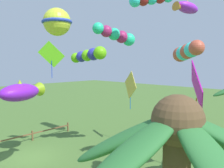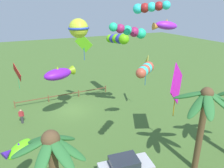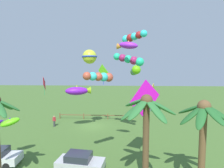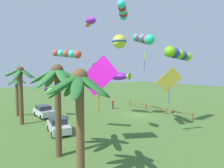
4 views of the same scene
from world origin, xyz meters
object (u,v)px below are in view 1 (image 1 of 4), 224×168
object	(u,v)px
kite_ball_1	(57,22)
kite_tube_2	(116,35)
kite_diamond_6	(51,55)
kite_fish_3	(22,92)
kite_diamond_0	(197,87)
kite_tube_7	(89,55)
kite_tube_10	(187,52)
kite_fish_11	(186,7)
kite_diamond_5	(130,85)

from	to	relation	value
kite_ball_1	kite_tube_2	world-z (taller)	kite_ball_1
kite_diamond_6	kite_fish_3	bearing A→B (deg)	28.39
kite_diamond_0	kite_tube_2	distance (m)	7.09
kite_diamond_6	kite_tube_7	distance (m)	4.49
kite_tube_10	kite_fish_11	distance (m)	3.66
kite_fish_3	kite_diamond_6	distance (m)	4.35
kite_ball_1	kite_fish_11	distance (m)	7.81
kite_ball_1	kite_tube_2	xyz separation A→B (m)	(-4.85, 0.60, -0.38)
kite_tube_7	kite_tube_10	bearing A→B (deg)	72.14
kite_diamond_0	kite_diamond_5	distance (m)	6.89
kite_fish_3	kite_fish_11	size ratio (longest dim) A/B	1.81
kite_ball_1	kite_tube_7	size ratio (longest dim) A/B	0.59
kite_tube_7	kite_ball_1	bearing A→B (deg)	32.94
kite_fish_3	kite_tube_7	xyz separation A→B (m)	(-7.58, -2.43, 2.59)
kite_diamond_5	kite_diamond_6	size ratio (longest dim) A/B	1.20
kite_tube_10	kite_tube_2	bearing A→B (deg)	-111.11
kite_diamond_6	kite_diamond_5	bearing A→B (deg)	154.97
kite_diamond_0	kite_ball_1	size ratio (longest dim) A/B	1.76
kite_tube_7	kite_tube_10	distance (m)	11.92
kite_diamond_0	kite_ball_1	bearing A→B (deg)	-47.58
kite_diamond_0	kite_diamond_6	world-z (taller)	kite_diamond_6
kite_diamond_6	kite_tube_7	world-z (taller)	kite_diamond_6
kite_ball_1	kite_fish_11	size ratio (longest dim) A/B	1.34
kite_diamond_0	kite_diamond_5	world-z (taller)	kite_diamond_0
kite_tube_2	kite_diamond_5	world-z (taller)	kite_tube_2
kite_ball_1	kite_fish_11	xyz separation A→B (m)	(-4.40, 6.43, 0.58)
kite_ball_1	kite_fish_3	size ratio (longest dim) A/B	0.74
kite_diamond_0	kite_diamond_6	bearing A→B (deg)	-64.30
kite_tube_7	kite_tube_10	xyz separation A→B (m)	(3.66, 11.34, -0.28)
kite_tube_7	kite_fish_11	bearing A→B (deg)	82.16
kite_fish_3	kite_diamond_6	xyz separation A→B (m)	(-3.15, -1.70, 2.46)
kite_tube_10	kite_diamond_0	bearing A→B (deg)	-164.99
kite_tube_7	kite_fish_11	distance (m)	10.55
kite_ball_1	kite_diamond_6	world-z (taller)	kite_ball_1
kite_diamond_0	kite_tube_2	bearing A→B (deg)	-79.15
kite_fish_3	kite_tube_2	bearing A→B (deg)	163.77
kite_fish_11	kite_tube_2	bearing A→B (deg)	-94.34
kite_fish_3	kite_diamond_5	size ratio (longest dim) A/B	1.03
kite_diamond_0	kite_fish_11	xyz separation A→B (m)	(1.58, -0.13, 4.65)
kite_diamond_5	kite_ball_1	bearing A→B (deg)	1.02
kite_tube_2	kite_fish_3	bearing A→B (deg)	-16.23
kite_diamond_5	kite_fish_11	size ratio (longest dim) A/B	1.76
kite_ball_1	kite_diamond_6	distance (m)	3.84
kite_ball_1	kite_tube_2	distance (m)	4.90
kite_tube_10	kite_fish_11	size ratio (longest dim) A/B	1.17
kite_tube_2	kite_diamond_5	xyz separation A→B (m)	(-2.73, -0.73, -4.15)
kite_tube_2	kite_diamond_0	bearing A→B (deg)	100.85
kite_tube_2	kite_tube_7	size ratio (longest dim) A/B	0.80
kite_fish_3	kite_diamond_5	distance (m)	9.43
kite_diamond_5	kite_tube_10	bearing A→B (deg)	54.88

